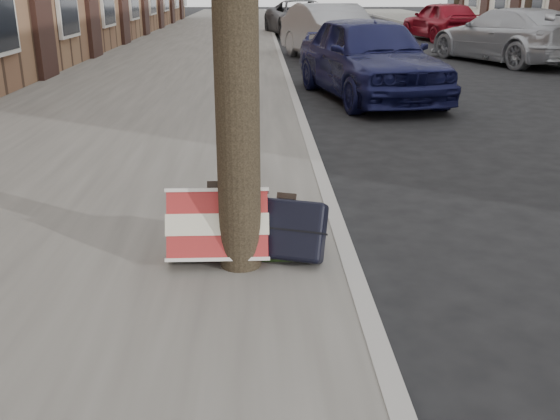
{
  "coord_description": "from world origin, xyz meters",
  "views": [
    {
      "loc": [
        -1.86,
        -3.11,
        1.89
      ],
      "look_at": [
        -1.73,
        0.8,
        0.48
      ],
      "focal_mm": 40.0,
      "sensor_mm": 36.0,
      "label": 1
    }
  ],
  "objects_px": {
    "car_near_front": "(369,57)",
    "car_near_mid": "(331,32)",
    "suitcase_navy": "(283,228)",
    "suitcase_red": "(218,226)"
  },
  "relations": [
    {
      "from": "car_near_front",
      "to": "car_near_mid",
      "type": "xyz_separation_m",
      "value": [
        0.02,
        6.02,
        0.01
      ]
    },
    {
      "from": "car_near_front",
      "to": "car_near_mid",
      "type": "relative_size",
      "value": 0.96
    },
    {
      "from": "car_near_mid",
      "to": "suitcase_navy",
      "type": "bearing_deg",
      "value": -112.42
    },
    {
      "from": "suitcase_red",
      "to": "car_near_front",
      "type": "distance_m",
      "value": 7.5
    },
    {
      "from": "suitcase_navy",
      "to": "car_near_mid",
      "type": "relative_size",
      "value": 0.13
    },
    {
      "from": "suitcase_red",
      "to": "suitcase_navy",
      "type": "bearing_deg",
      "value": 2.5
    },
    {
      "from": "suitcase_navy",
      "to": "car_near_mid",
      "type": "bearing_deg",
      "value": 100.16
    },
    {
      "from": "suitcase_navy",
      "to": "suitcase_red",
      "type": "bearing_deg",
      "value": -159.22
    },
    {
      "from": "car_near_front",
      "to": "car_near_mid",
      "type": "bearing_deg",
      "value": 79.07
    },
    {
      "from": "suitcase_red",
      "to": "suitcase_navy",
      "type": "relative_size",
      "value": 1.16
    }
  ]
}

